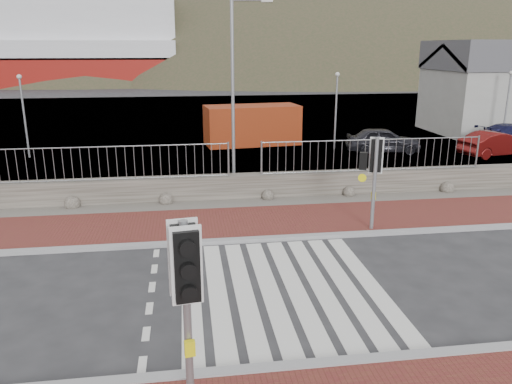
{
  "coord_description": "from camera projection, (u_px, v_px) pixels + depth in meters",
  "views": [
    {
      "loc": [
        -2.08,
        -10.3,
        5.4
      ],
      "look_at": [
        -0.19,
        3.0,
        1.48
      ],
      "focal_mm": 35.0,
      "sensor_mm": 36.0,
      "label": 1
    }
  ],
  "objects": [
    {
      "name": "water",
      "position": [
        199.0,
        86.0,
        71.37
      ],
      "size": [
        220.0,
        50.0,
        0.05
      ],
      "primitive_type": "cube",
      "color": "#3F4C54",
      "rests_on": "ground"
    },
    {
      "name": "quay",
      "position": [
        213.0,
        120.0,
        38.1
      ],
      "size": [
        120.0,
        40.0,
        0.5
      ],
      "primitive_type": "cube",
      "color": "#4C4C4F",
      "rests_on": "ground"
    },
    {
      "name": "hills_backdrop",
      "position": [
        231.0,
        191.0,
        102.49
      ],
      "size": [
        254.0,
        90.0,
        100.0
      ],
      "color": "#2D3620",
      "rests_on": "ground"
    },
    {
      "name": "stone_wall",
      "position": [
        245.0,
        186.0,
        18.39
      ],
      "size": [
        40.0,
        0.6,
        0.9
      ],
      "primitive_type": "cube",
      "color": "#47423A",
      "rests_on": "ground"
    },
    {
      "name": "shipping_container",
      "position": [
        252.0,
        125.0,
        28.53
      ],
      "size": [
        5.53,
        2.84,
        2.21
      ],
      "primitive_type": "cube",
      "rotation": [
        0.0,
        0.0,
        0.12
      ],
      "color": "maroon",
      "rests_on": "ground"
    },
    {
      "name": "car_c",
      "position": [
        512.0,
        135.0,
        28.1
      ],
      "size": [
        4.69,
        2.92,
        1.27
      ],
      "primitive_type": "imported",
      "rotation": [
        0.0,
        0.0,
        1.85
      ],
      "color": "#12133A",
      "rests_on": "ground"
    },
    {
      "name": "car_a",
      "position": [
        383.0,
        140.0,
        26.4
      ],
      "size": [
        4.05,
        2.11,
        1.32
      ],
      "primitive_type": "imported",
      "rotation": [
        0.0,
        0.0,
        1.42
      ],
      "color": "black",
      "rests_on": "ground"
    },
    {
      "name": "traffic_signal_far",
      "position": [
        374.0,
        164.0,
        14.65
      ],
      "size": [
        0.71,
        0.44,
        2.89
      ],
      "rotation": [
        0.0,
        0.0,
        2.77
      ],
      "color": "gray",
      "rests_on": "ground"
    },
    {
      "name": "railing",
      "position": [
        245.0,
        151.0,
        17.87
      ],
      "size": [
        18.07,
        0.07,
        1.22
      ],
      "color": "gray",
      "rests_on": "stone_wall"
    },
    {
      "name": "ground",
      "position": [
        282.0,
        289.0,
        11.58
      ],
      "size": [
        220.0,
        220.0,
        0.0
      ],
      "primitive_type": "plane",
      "color": "#28282B",
      "rests_on": "ground"
    },
    {
      "name": "kerb_near",
      "position": [
        315.0,
        365.0,
        8.72
      ],
      "size": [
        40.0,
        0.25,
        0.12
      ],
      "primitive_type": "cube",
      "color": "gray",
      "rests_on": "ground"
    },
    {
      "name": "ferry",
      "position": [
        23.0,
        47.0,
        71.3
      ],
      "size": [
        50.0,
        16.0,
        20.0
      ],
      "color": "maroon",
      "rests_on": "ground"
    },
    {
      "name": "sidewalk_far",
      "position": [
        255.0,
        222.0,
        15.85
      ],
      "size": [
        40.0,
        3.0,
        0.08
      ],
      "primitive_type": "cube",
      "color": "brown",
      "rests_on": "ground"
    },
    {
      "name": "kerb_far",
      "position": [
        262.0,
        239.0,
        14.42
      ],
      "size": [
        40.0,
        0.25,
        0.12
      ],
      "primitive_type": "cube",
      "color": "gray",
      "rests_on": "ground"
    },
    {
      "name": "gravel_strip",
      "position": [
        247.0,
        204.0,
        17.75
      ],
      "size": [
        40.0,
        1.5,
        0.06
      ],
      "primitive_type": "cube",
      "color": "#59544C",
      "rests_on": "ground"
    },
    {
      "name": "zebra_crossing",
      "position": [
        282.0,
        288.0,
        11.58
      ],
      "size": [
        4.62,
        5.6,
        0.01
      ],
      "color": "silver",
      "rests_on": "ground"
    },
    {
      "name": "car_b",
      "position": [
        496.0,
        144.0,
        25.52
      ],
      "size": [
        4.04,
        2.11,
        1.27
      ],
      "primitive_type": "imported",
      "rotation": [
        0.0,
        0.0,
        1.78
      ],
      "color": "#540D0C",
      "rests_on": "ground"
    },
    {
      "name": "traffic_signal_near",
      "position": [
        186.0,
        278.0,
        7.11
      ],
      "size": [
        0.47,
        0.32,
        3.1
      ],
      "rotation": [
        0.0,
        0.0,
        0.14
      ],
      "color": "gray",
      "rests_on": "ground"
    },
    {
      "name": "streetlight",
      "position": [
        236.0,
        88.0,
        18.12
      ],
      "size": [
        1.49,
        0.39,
        7.05
      ],
      "rotation": [
        0.0,
        0.0,
        -0.16
      ],
      "color": "gray",
      "rests_on": "ground"
    }
  ]
}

